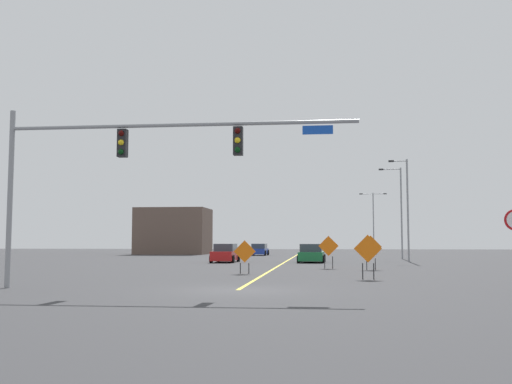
{
  "coord_description": "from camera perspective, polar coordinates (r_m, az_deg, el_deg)",
  "views": [
    {
      "loc": [
        2.98,
        -21.04,
        1.76
      ],
      "look_at": [
        -1.24,
        17.27,
        4.98
      ],
      "focal_mm": 41.15,
      "sensor_mm": 36.0,
      "label": 1
    }
  ],
  "objects": [
    {
      "name": "construction_sign_median_near",
      "position": [
        38.18,
        7.06,
        -5.39
      ],
      "size": [
        1.3,
        0.12,
        2.09
      ],
      "color": "orange",
      "rests_on": "ground"
    },
    {
      "name": "construction_sign_left_shoulder",
      "position": [
        31.77,
        -1.11,
        -5.95
      ],
      "size": [
        1.2,
        0.07,
        1.79
      ],
      "color": "orange",
      "rests_on": "ground"
    },
    {
      "name": "street_lamp_far_left",
      "position": [
        85.01,
        11.34,
        -2.44
      ],
      "size": [
        3.83,
        0.24,
        8.6
      ],
      "color": "gray",
      "rests_on": "ground"
    },
    {
      "name": "car_red_far",
      "position": [
        48.79,
        -3.0,
        -5.99
      ],
      "size": [
        2.02,
        4.28,
        1.52
      ],
      "color": "red",
      "rests_on": "ground"
    },
    {
      "name": "car_blue_approaching",
      "position": [
        71.68,
        0.32,
        -5.64
      ],
      "size": [
        2.18,
        3.88,
        1.42
      ],
      "color": "#1E389E",
      "rests_on": "ground"
    },
    {
      "name": "road_centre_stripe",
      "position": [
        79.4,
        4.16,
        -6.03
      ],
      "size": [
        0.16,
        116.57,
        0.01
      ],
      "color": "yellow",
      "rests_on": "ground"
    },
    {
      "name": "street_lamp_far_right",
      "position": [
        51.11,
        14.42,
        -1.28
      ],
      "size": [
        1.61,
        0.24,
        8.69
      ],
      "color": "gray",
      "rests_on": "ground"
    },
    {
      "name": "roadside_building_west",
      "position": [
        79.41,
        -7.99,
        -3.8
      ],
      "size": [
        9.19,
        7.28,
        6.1
      ],
      "color": "brown",
      "rests_on": "ground"
    },
    {
      "name": "construction_sign_left_lane",
      "position": [
        27.74,
        10.82,
        -5.64
      ],
      "size": [
        1.29,
        0.11,
        2.05
      ],
      "color": "orange",
      "rests_on": "ground"
    },
    {
      "name": "traffic_signal_assembly",
      "position": [
        22.47,
        -12.59,
        3.51
      ],
      "size": [
        13.24,
        0.44,
        6.75
      ],
      "color": "gray",
      "rests_on": "ground"
    },
    {
      "name": "construction_sign_median_far",
      "position": [
        36.78,
        11.1,
        -5.39
      ],
      "size": [
        1.36,
        0.28,
        2.09
      ],
      "color": "orange",
      "rests_on": "ground"
    },
    {
      "name": "street_lamp_near_left",
      "position": [
        58.99,
        13.8,
        -1.56
      ],
      "size": [
        2.19,
        0.24,
        8.94
      ],
      "color": "gray",
      "rests_on": "ground"
    },
    {
      "name": "car_green_near",
      "position": [
        48.6,
        5.42,
        -5.99
      ],
      "size": [
        2.31,
        4.61,
        1.51
      ],
      "color": "#196B38",
      "rests_on": "ground"
    },
    {
      "name": "ground",
      "position": [
        21.32,
        -1.78,
        -9.52
      ],
      "size": [
        209.83,
        209.83,
        0.0
      ],
      "primitive_type": "plane",
      "color": "#38383A"
    }
  ]
}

